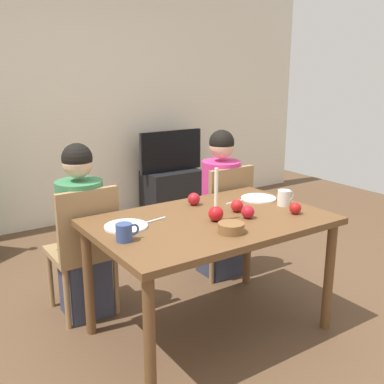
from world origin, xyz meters
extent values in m
plane|color=brown|center=(0.00, 0.00, 0.00)|extent=(7.68, 7.68, 0.00)
cube|color=beige|center=(0.00, 2.60, 1.30)|extent=(6.40, 0.10, 2.60)
cube|color=brown|center=(0.00, 0.00, 0.73)|extent=(1.40, 0.90, 0.04)
cylinder|color=brown|center=(-0.64, -0.39, 0.35)|extent=(0.06, 0.06, 0.71)
cylinder|color=brown|center=(0.64, -0.39, 0.35)|extent=(0.06, 0.06, 0.71)
cylinder|color=brown|center=(-0.64, 0.39, 0.35)|extent=(0.06, 0.06, 0.71)
cylinder|color=brown|center=(0.64, 0.39, 0.35)|extent=(0.06, 0.06, 0.71)
cube|color=#99754C|center=(-0.57, 0.69, 0.43)|extent=(0.40, 0.40, 0.04)
cube|color=#99754C|center=(-0.57, 0.51, 0.68)|extent=(0.40, 0.04, 0.45)
cylinder|color=#99754C|center=(-0.40, 0.86, 0.21)|extent=(0.04, 0.04, 0.41)
cylinder|color=#99754C|center=(-0.74, 0.86, 0.21)|extent=(0.04, 0.04, 0.41)
cylinder|color=#99754C|center=(-0.40, 0.52, 0.21)|extent=(0.04, 0.04, 0.41)
cylinder|color=#99754C|center=(-0.74, 0.52, 0.21)|extent=(0.04, 0.04, 0.41)
cube|color=#99754C|center=(0.57, 0.69, 0.43)|extent=(0.40, 0.40, 0.04)
cube|color=#99754C|center=(0.57, 0.51, 0.68)|extent=(0.40, 0.04, 0.45)
cylinder|color=#99754C|center=(0.74, 0.86, 0.21)|extent=(0.04, 0.04, 0.41)
cylinder|color=#99754C|center=(0.40, 0.86, 0.21)|extent=(0.04, 0.04, 0.41)
cylinder|color=#99754C|center=(0.74, 0.52, 0.21)|extent=(0.04, 0.04, 0.41)
cylinder|color=#99754C|center=(0.40, 0.52, 0.21)|extent=(0.04, 0.04, 0.41)
cube|color=#33384C|center=(-0.57, 0.64, 0.23)|extent=(0.28, 0.28, 0.45)
cylinder|color=#387A4C|center=(-0.57, 0.64, 0.69)|extent=(0.30, 0.30, 0.48)
sphere|color=tan|center=(-0.57, 0.64, 1.04)|extent=(0.19, 0.19, 0.19)
sphere|color=black|center=(-0.57, 0.64, 1.07)|extent=(0.19, 0.19, 0.19)
cube|color=#33384C|center=(0.57, 0.64, 0.23)|extent=(0.28, 0.28, 0.45)
cylinder|color=#D1337A|center=(0.57, 0.64, 0.69)|extent=(0.30, 0.30, 0.48)
sphere|color=tan|center=(0.57, 0.64, 1.04)|extent=(0.19, 0.19, 0.19)
sphere|color=black|center=(0.57, 0.64, 1.07)|extent=(0.19, 0.19, 0.19)
cube|color=black|center=(1.13, 2.30, 0.24)|extent=(0.64, 0.40, 0.48)
cube|color=black|center=(1.13, 2.30, 0.71)|extent=(0.79, 0.04, 0.46)
cube|color=black|center=(1.13, 2.30, 0.71)|extent=(0.76, 0.05, 0.46)
sphere|color=red|center=(0.00, -0.05, 0.80)|extent=(0.09, 0.09, 0.09)
cylinder|color=#EFE5C6|center=(0.00, -0.05, 0.95)|extent=(0.02, 0.02, 0.23)
cylinder|color=silver|center=(-0.49, 0.14, 0.76)|extent=(0.25, 0.25, 0.01)
cylinder|color=white|center=(0.52, 0.16, 0.76)|extent=(0.24, 0.24, 0.01)
cylinder|color=#33477F|center=(-0.59, -0.05, 0.80)|extent=(0.09, 0.09, 0.09)
torus|color=#33477F|center=(-0.53, -0.05, 0.80)|extent=(0.07, 0.01, 0.07)
cylinder|color=silver|center=(0.56, -0.05, 0.80)|extent=(0.08, 0.08, 0.10)
torus|color=silver|center=(0.61, -0.05, 0.81)|extent=(0.07, 0.01, 0.07)
cube|color=silver|center=(-0.31, 0.15, 0.75)|extent=(0.18, 0.04, 0.01)
cube|color=silver|center=(0.35, 0.18, 0.75)|extent=(0.18, 0.03, 0.01)
cylinder|color=brown|center=(-0.05, -0.26, 0.78)|extent=(0.15, 0.15, 0.05)
sphere|color=#AB1716|center=(0.49, -0.22, 0.79)|extent=(0.07, 0.07, 0.07)
sphere|color=red|center=(0.22, 0.02, 0.79)|extent=(0.08, 0.08, 0.08)
sphere|color=#AD1720|center=(0.08, 0.29, 0.79)|extent=(0.08, 0.08, 0.08)
sphere|color=#B51723|center=(0.19, -0.12, 0.79)|extent=(0.08, 0.08, 0.08)
camera|label=1|loc=(-1.53, -2.08, 1.62)|focal=42.60mm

